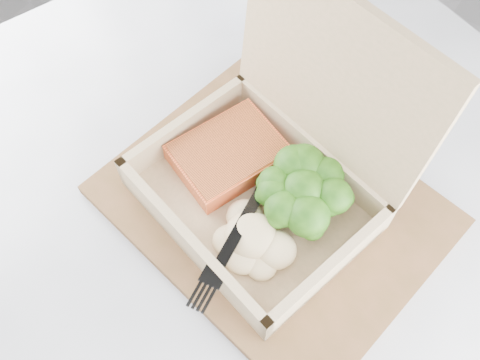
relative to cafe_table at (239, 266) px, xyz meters
The scene contains 8 objects.
cafe_table is the anchor object (origin of this frame).
serving_tray 0.21m from the cafe_table, 29.87° to the left, with size 0.35×0.28×0.01m, color brown.
takeout_container 0.27m from the cafe_table, 59.53° to the left, with size 0.28×0.26×0.23m.
salmon_fillet 0.24m from the cafe_table, 139.01° to the left, with size 0.09×0.12×0.02m, color orange.
broccoli_pile 0.25m from the cafe_table, 28.62° to the left, with size 0.11×0.11×0.04m, color #3D7D1B, non-canonical shape.
mashed_potatoes 0.24m from the cafe_table, 43.24° to the right, with size 0.09×0.08×0.03m, color beige.
plastic_fork 0.25m from the cafe_table, 34.40° to the right, with size 0.04×0.16×0.02m.
receipt 0.29m from the cafe_table, 67.45° to the left, with size 0.07×0.13×0.00m, color white.
Camera 1 is at (-0.36, -0.10, 1.30)m, focal length 40.00 mm.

